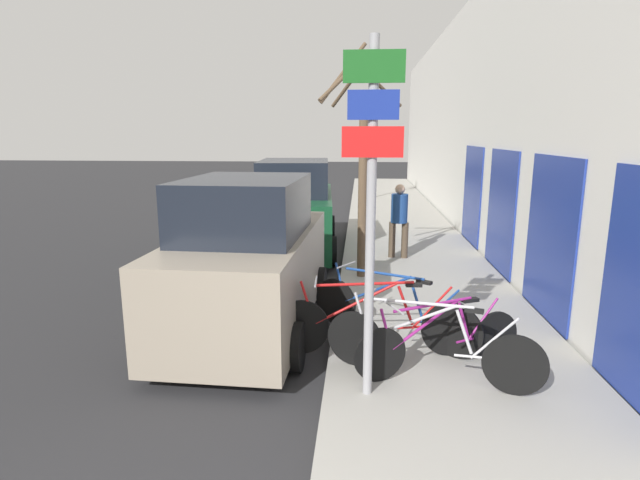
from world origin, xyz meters
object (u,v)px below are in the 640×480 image
at_px(bicycle_3, 391,311).
at_px(parked_car_1, 295,210).
at_px(bicycle_2, 375,323).
at_px(street_tree, 361,170).
at_px(signpost, 371,201).
at_px(bicycle_1, 440,341).
at_px(bicycle_0, 430,346).
at_px(pedestrian_near, 399,216).
at_px(parked_car_0, 249,262).
at_px(traffic_light, 361,130).

bearing_deg(bicycle_3, parked_car_1, 52.74).
distance_m(bicycle_2, street_tree, 3.98).
distance_m(signpost, bicycle_1, 2.02).
bearing_deg(bicycle_2, bicycle_0, -137.67).
height_order(bicycle_0, bicycle_3, bicycle_3).
bearing_deg(signpost, bicycle_1, 35.19).
xyz_separation_m(bicycle_0, bicycle_3, (-0.38, 1.10, 0.01)).
bearing_deg(pedestrian_near, bicycle_3, -86.73).
relative_size(bicycle_2, bicycle_3, 1.20).
bearing_deg(pedestrian_near, bicycle_0, -82.02).
xyz_separation_m(bicycle_1, parked_car_0, (-2.60, 1.46, 0.52)).
distance_m(bicycle_2, bicycle_3, 0.54).
bearing_deg(bicycle_3, street_tree, 40.93).
distance_m(bicycle_0, bicycle_3, 1.16).
xyz_separation_m(signpost, parked_car_1, (-1.72, 7.16, -1.20)).
bearing_deg(parked_car_0, bicycle_3, -13.65).
bearing_deg(bicycle_0, parked_car_0, 73.72).
height_order(parked_car_1, traffic_light, traffic_light).
relative_size(bicycle_0, traffic_light, 0.53).
bearing_deg(bicycle_0, pedestrian_near, 17.63).
bearing_deg(street_tree, bicycle_0, -79.06).
distance_m(bicycle_1, street_tree, 4.44).
bearing_deg(bicycle_2, bicycle_1, -119.61).
xyz_separation_m(bicycle_0, parked_car_1, (-2.43, 6.78, 0.50)).
height_order(parked_car_0, street_tree, street_tree).
xyz_separation_m(bicycle_2, bicycle_3, (0.23, 0.49, -0.01)).
bearing_deg(signpost, street_tree, 91.30).
xyz_separation_m(pedestrian_near, traffic_light, (-0.88, 9.78, 1.92)).
bearing_deg(bicycle_1, street_tree, -10.46).
distance_m(signpost, traffic_light, 15.96).
relative_size(signpost, bicycle_3, 1.70).
bearing_deg(pedestrian_near, parked_car_1, 166.54).
xyz_separation_m(signpost, bicycle_2, (0.10, 0.99, -1.69)).
height_order(bicycle_2, parked_car_0, parked_car_0).
relative_size(bicycle_3, parked_car_1, 0.46).
bearing_deg(bicycle_2, street_tree, 0.55).
bearing_deg(bicycle_0, signpost, 136.40).
bearing_deg(street_tree, pedestrian_near, 60.90).
bearing_deg(signpost, parked_car_1, 103.47).
height_order(signpost, bicycle_3, signpost).
bearing_deg(traffic_light, bicycle_3, -88.24).
bearing_deg(pedestrian_near, street_tree, -110.55).
relative_size(bicycle_1, traffic_light, 0.45).
height_order(bicycle_3, pedestrian_near, pedestrian_near).
relative_size(parked_car_0, parked_car_1, 0.90).
bearing_deg(bicycle_0, bicycle_3, 37.11).
height_order(bicycle_0, bicycle_1, bicycle_0).
height_order(bicycle_0, pedestrian_near, pedestrian_near).
distance_m(bicycle_3, parked_car_0, 2.21).
bearing_deg(parked_car_1, parked_car_0, -94.21).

